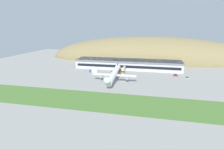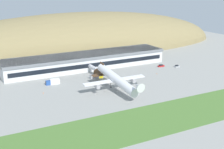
# 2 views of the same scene
# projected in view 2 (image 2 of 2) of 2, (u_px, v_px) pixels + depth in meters

# --- Properties ---
(ground_plane) EXTENTS (386.88, 386.88, 0.00)m
(ground_plane) POSITION_uv_depth(u_px,v_px,m) (126.00, 87.00, 175.11)
(ground_plane) COLOR gray
(grass_strip_foreground) EXTENTS (348.20, 29.19, 0.08)m
(grass_strip_foreground) POSITION_uv_depth(u_px,v_px,m) (174.00, 115.00, 138.88)
(grass_strip_foreground) COLOR #4C7533
(grass_strip_foreground) RESTS_ON ground_plane
(hill_backdrop) EXTENTS (288.23, 89.95, 64.26)m
(hill_backdrop) POSITION_uv_depth(u_px,v_px,m) (81.00, 49.00, 278.86)
(hill_backdrop) COLOR olive
(hill_backdrop) RESTS_ON ground_plane
(terminal_building) EXTENTS (114.32, 22.98, 9.81)m
(terminal_building) POSITION_uv_depth(u_px,v_px,m) (86.00, 60.00, 214.11)
(terminal_building) COLOR silver
(terminal_building) RESTS_ON ground_plane
(jetway_0) EXTENTS (3.38, 13.31, 5.43)m
(jetway_0) POSITION_uv_depth(u_px,v_px,m) (95.00, 69.00, 198.11)
(jetway_0) COLOR silver
(jetway_0) RESTS_ON ground_plane
(cargo_airplane) EXTENTS (36.69, 49.06, 10.66)m
(cargo_airplane) POSITION_uv_depth(u_px,v_px,m) (116.00, 79.00, 167.86)
(cargo_airplane) COLOR silver
(service_car_0) EXTENTS (3.69, 1.89, 1.51)m
(service_car_0) POSITION_uv_depth(u_px,v_px,m) (177.00, 66.00, 217.22)
(service_car_0) COLOR #999EA3
(service_car_0) RESTS_ON ground_plane
(service_car_1) EXTENTS (4.67, 2.10, 1.65)m
(service_car_1) POSITION_uv_depth(u_px,v_px,m) (161.00, 66.00, 218.33)
(service_car_1) COLOR #B21E1E
(service_car_1) RESTS_ON ground_plane
(fuel_truck) EXTENTS (8.34, 2.85, 2.83)m
(fuel_truck) POSITION_uv_depth(u_px,v_px,m) (96.00, 76.00, 191.29)
(fuel_truck) COLOR gold
(fuel_truck) RESTS_ON ground_plane
(box_truck) EXTENTS (8.14, 2.54, 3.18)m
(box_truck) POSITION_uv_depth(u_px,v_px,m) (53.00, 82.00, 180.25)
(box_truck) COLOR #264C99
(box_truck) RESTS_ON ground_plane
(traffic_cone_0) EXTENTS (0.52, 0.52, 0.58)m
(traffic_cone_0) POSITION_uv_depth(u_px,v_px,m) (43.00, 93.00, 165.92)
(traffic_cone_0) COLOR orange
(traffic_cone_0) RESTS_ON ground_plane
(traffic_cone_1) EXTENTS (0.52, 0.52, 0.58)m
(traffic_cone_1) POSITION_uv_depth(u_px,v_px,m) (157.00, 73.00, 201.16)
(traffic_cone_1) COLOR orange
(traffic_cone_1) RESTS_ON ground_plane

